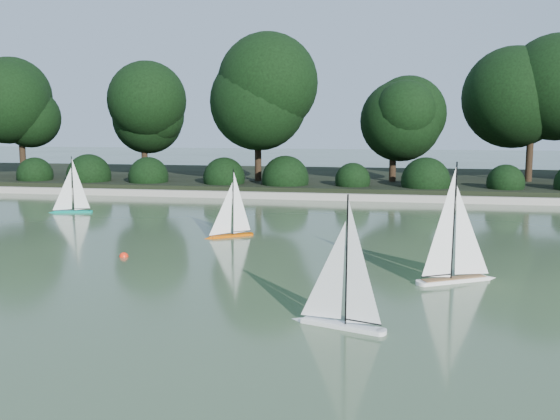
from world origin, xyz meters
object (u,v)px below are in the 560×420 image
(sailboat_white_a, at_px, (335,305))
(race_buoy, at_px, (124,257))
(sailboat_teal, at_px, (69,203))
(sailboat_white_b, at_px, (460,262))
(sailboat_orange, at_px, (227,226))

(sailboat_white_a, height_order, race_buoy, sailboat_white_a)
(sailboat_white_a, height_order, sailboat_teal, sailboat_white_a)
(sailboat_white_b, bearing_deg, race_buoy, 172.95)
(sailboat_white_a, relative_size, sailboat_teal, 1.05)
(sailboat_orange, bearing_deg, sailboat_teal, 152.20)
(sailboat_orange, distance_m, race_buoy, 2.23)
(sailboat_teal, bearing_deg, sailboat_orange, -27.80)
(sailboat_teal, bearing_deg, sailboat_white_a, -45.68)
(sailboat_orange, height_order, race_buoy, sailboat_orange)
(sailboat_white_a, bearing_deg, sailboat_orange, 117.26)
(sailboat_orange, bearing_deg, race_buoy, -121.05)
(sailboat_white_a, distance_m, sailboat_white_b, 2.55)
(sailboat_white_b, bearing_deg, sailboat_orange, 146.67)
(sailboat_white_b, height_order, race_buoy, sailboat_white_b)
(race_buoy, bearing_deg, sailboat_white_b, -7.05)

